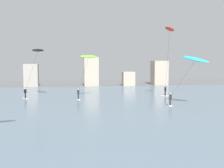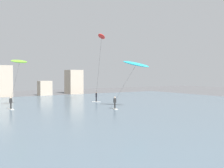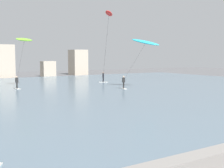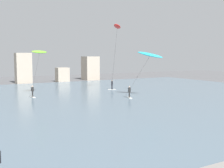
{
  "view_description": "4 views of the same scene",
  "coord_description": "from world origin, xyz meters",
  "views": [
    {
      "loc": [
        -1.28,
        -5.48,
        6.05
      ],
      "look_at": [
        1.75,
        15.77,
        4.2
      ],
      "focal_mm": 45.08,
      "sensor_mm": 36.0,
      "label": 1
    },
    {
      "loc": [
        -8.56,
        -1.03,
        4.69
      ],
      "look_at": [
        1.14,
        14.08,
        4.07
      ],
      "focal_mm": 43.85,
      "sensor_mm": 36.0,
      "label": 2
    },
    {
      "loc": [
        -10.01,
        -1.96,
        4.27
      ],
      "look_at": [
        1.69,
        16.7,
        2.2
      ],
      "focal_mm": 47.14,
      "sensor_mm": 36.0,
      "label": 3
    },
    {
      "loc": [
        -9.91,
        -3.73,
        5.97
      ],
      "look_at": [
        -0.71,
        12.72,
        4.08
      ],
      "focal_mm": 45.21,
      "sensor_mm": 36.0,
      "label": 4
    }
  ],
  "objects": [
    {
      "name": "kitesurfer_cyan",
      "position": [
        14.1,
        28.63,
        5.73
      ],
      "size": [
        5.02,
        3.51,
        6.71
      ],
      "color": "silver",
      "rests_on": "water_bay"
    },
    {
      "name": "kitesurfer_lime",
      "position": [
        1.17,
        38.53,
        5.97
      ],
      "size": [
        3.58,
        4.27,
        6.78
      ],
      "color": "silver",
      "rests_on": "water_bay"
    },
    {
      "name": "water_bay",
      "position": [
        0.0,
        31.05,
        0.05
      ],
      "size": [
        84.0,
        52.0,
        0.1
      ],
      "primitive_type": "cube",
      "color": "slate",
      "rests_on": "ground"
    },
    {
      "name": "kitesurfer_red",
      "position": [
        13.83,
        37.2,
        9.38
      ],
      "size": [
        2.44,
        3.77,
        11.18
      ],
      "color": "silver",
      "rests_on": "water_bay"
    },
    {
      "name": "far_shore_buildings",
      "position": [
        7.39,
        59.57,
        2.81
      ],
      "size": [
        33.36,
        5.17,
        6.6
      ],
      "color": "#A89E93",
      "rests_on": "ground"
    }
  ]
}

